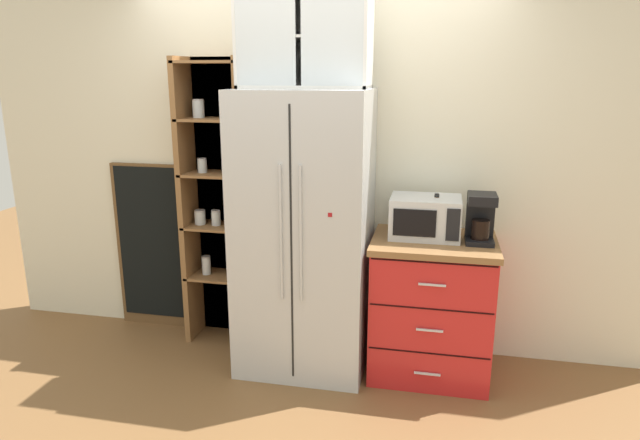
% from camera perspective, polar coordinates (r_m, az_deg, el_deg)
% --- Properties ---
extents(ground_plane, '(10.65, 10.65, 0.00)m').
position_cam_1_polar(ground_plane, '(4.00, -1.46, -14.10)').
color(ground_plane, brown).
extents(wall_back_cream, '(4.95, 0.10, 2.55)m').
position_cam_1_polar(wall_back_cream, '(3.94, -0.23, 5.22)').
color(wall_back_cream, silver).
rests_on(wall_back_cream, ground).
extents(refrigerator, '(0.83, 0.71, 1.84)m').
position_cam_1_polar(refrigerator, '(3.65, -1.54, -1.31)').
color(refrigerator, silver).
rests_on(refrigerator, ground).
extents(pantry_shelf_column, '(0.52, 0.31, 2.04)m').
position_cam_1_polar(pantry_shelf_column, '(4.08, -10.23, 2.10)').
color(pantry_shelf_column, brown).
rests_on(pantry_shelf_column, ground).
extents(counter_cabinet, '(0.78, 0.64, 0.91)m').
position_cam_1_polar(counter_cabinet, '(3.75, 11.27, -8.64)').
color(counter_cabinet, red).
rests_on(counter_cabinet, ground).
extents(microwave, '(0.44, 0.33, 0.26)m').
position_cam_1_polar(microwave, '(3.61, 10.71, 0.30)').
color(microwave, silver).
rests_on(microwave, counter_cabinet).
extents(coffee_maker, '(0.17, 0.20, 0.31)m').
position_cam_1_polar(coffee_maker, '(3.57, 16.11, 0.24)').
color(coffee_maker, black).
rests_on(coffee_maker, counter_cabinet).
extents(mug_charcoal, '(0.11, 0.08, 0.09)m').
position_cam_1_polar(mug_charcoal, '(3.53, 11.69, -1.49)').
color(mug_charcoal, '#2D2D33').
rests_on(mug_charcoal, counter_cabinet).
extents(bottle_amber, '(0.07, 0.07, 0.27)m').
position_cam_1_polar(bottle_amber, '(3.61, 11.74, 0.12)').
color(bottle_amber, brown).
rests_on(bottle_amber, counter_cabinet).
extents(bottle_clear, '(0.07, 0.07, 0.28)m').
position_cam_1_polar(bottle_clear, '(3.63, 11.74, 0.24)').
color(bottle_clear, silver).
rests_on(bottle_clear, counter_cabinet).
extents(upper_cabinet, '(0.80, 0.32, 0.60)m').
position_cam_1_polar(upper_cabinet, '(3.55, -1.50, 18.13)').
color(upper_cabinet, silver).
rests_on(upper_cabinet, refrigerator).
extents(chalkboard_menu, '(0.60, 0.04, 1.28)m').
position_cam_1_polar(chalkboard_menu, '(4.47, -16.67, -2.57)').
color(chalkboard_menu, brown).
rests_on(chalkboard_menu, ground).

